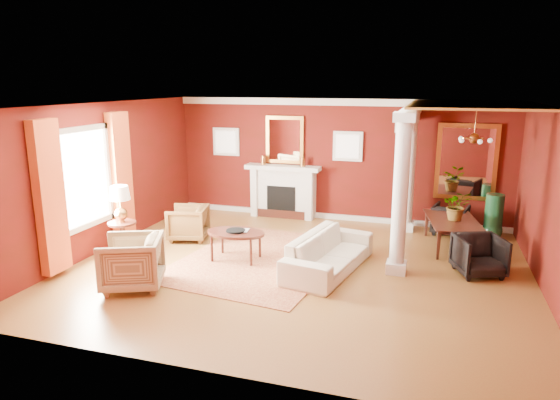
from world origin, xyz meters
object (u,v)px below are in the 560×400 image
(armchair_stripe, at_px, (131,260))
(side_table, at_px, (121,209))
(coffee_table, at_px, (236,234))
(dining_table, at_px, (454,225))
(armchair_leopard, at_px, (188,221))
(sofa, at_px, (329,246))

(armchair_stripe, xyz_separation_m, side_table, (-1.14, 1.41, 0.41))
(coffee_table, bearing_deg, dining_table, 26.48)
(coffee_table, bearing_deg, armchair_leopard, 149.06)
(sofa, distance_m, armchair_stripe, 3.36)
(sofa, xyz_separation_m, dining_table, (2.15, 1.97, 0.02))
(armchair_leopard, height_order, side_table, side_table)
(armchair_leopard, height_order, armchair_stripe, armchair_stripe)
(sofa, height_order, coffee_table, sofa)
(coffee_table, bearing_deg, side_table, -172.52)
(armchair_stripe, height_order, side_table, side_table)
(armchair_leopard, xyz_separation_m, coffee_table, (1.45, -0.87, 0.11))
(armchair_stripe, xyz_separation_m, coffee_table, (1.12, 1.71, 0.03))
(sofa, distance_m, side_table, 4.07)
(side_table, height_order, dining_table, side_table)
(coffee_table, xyz_separation_m, side_table, (-2.26, -0.30, 0.38))
(dining_table, bearing_deg, armchair_stripe, 116.59)
(sofa, bearing_deg, side_table, 104.85)
(armchair_leopard, xyz_separation_m, side_table, (-0.81, -1.17, 0.49))
(armchair_stripe, distance_m, side_table, 1.86)
(sofa, xyz_separation_m, side_table, (-4.04, -0.29, 0.44))
(sofa, xyz_separation_m, armchair_stripe, (-2.90, -1.70, 0.03))
(coffee_table, height_order, dining_table, dining_table)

